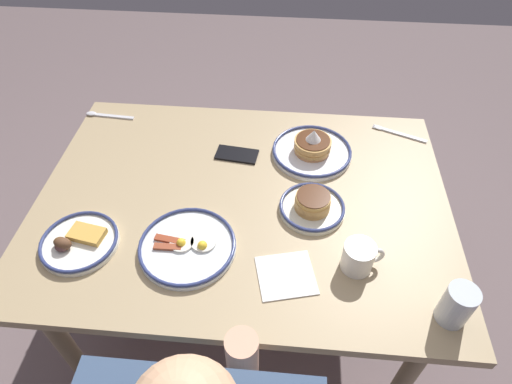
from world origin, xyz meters
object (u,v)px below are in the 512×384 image
Objects in this scene: fork_near at (399,134)px; tea_spoon at (103,115)px; plate_near_main at (312,205)px; coffee_mug at (359,257)px; plate_far_companion at (312,149)px; plate_far_side at (78,242)px; paper_napkin at (286,275)px; plate_center_pancakes at (188,246)px; cell_phone at (237,154)px; drinking_glass at (456,306)px.

tea_spoon is at bearing -0.73° from fork_near.
coffee_mug is at bearing 122.25° from plate_near_main.
plate_near_main is 0.90m from tea_spoon.
plate_near_main is 0.73× the size of plate_far_companion.
paper_napkin is (-0.59, 0.05, -0.01)m from plate_far_side.
tea_spoon is at bearing -52.78° from plate_center_pancakes.
tea_spoon reaches higher than fork_near.
plate_far_side is 1.47× the size of paper_napkin.
fork_near is at bearing -157.07° from cell_phone.
fork_near is at bearing -88.20° from drinking_glass.
fork_near is (0.02, -0.72, -0.05)m from drinking_glass.
plate_far_companion is 1.45× the size of fork_near.
cell_phone is 0.96× the size of paper_napkin.
plate_far_side is (0.66, 0.19, -0.01)m from plate_near_main.
fork_near is at bearing -156.55° from plate_far_companion.
coffee_mug reaches higher than plate_near_main.
plate_near_main is at bearing -153.25° from plate_center_pancakes.
plate_center_pancakes is 0.42m from cell_phone.
cell_phone is (-0.09, -0.41, -0.01)m from plate_center_pancakes.
plate_far_side is 1.53× the size of cell_phone.
paper_napkin is at bearing -11.60° from drinking_glass.
plate_near_main is 0.47m from drinking_glass.
coffee_mug is at bearing 71.64° from fork_near.
coffee_mug is at bearing 177.89° from plate_center_pancakes.
plate_center_pancakes is 1.00× the size of plate_far_companion.
plate_far_side is at bearing 2.57° from plate_center_pancakes.
paper_napkin is (0.07, 0.24, -0.02)m from plate_near_main.
cell_phone is 0.76× the size of fork_near.
coffee_mug is at bearing 105.06° from plate_far_companion.
drinking_glass is at bearing 136.39° from plate_near_main.
paper_napkin is 0.75m from fork_near.
plate_far_side reaches higher than paper_napkin.
fork_near is 1.11m from tea_spoon.
plate_near_main reaches higher than paper_napkin.
plate_far_side is (0.31, 0.01, 0.00)m from plate_center_pancakes.
plate_far_companion reaches higher than paper_napkin.
tea_spoon is (0.92, -0.61, -0.04)m from coffee_mug.
cell_phone is (0.26, 0.03, -0.02)m from plate_far_companion.
paper_napkin is (-0.19, 0.47, -0.00)m from cell_phone.
plate_far_companion is 2.38× the size of coffee_mug.
fork_near is (-0.98, -0.59, -0.01)m from plate_far_side.
coffee_mug is 1.10m from tea_spoon.
cell_phone is at bearing -68.16° from paper_napkin.
plate_center_pancakes is at bearing -12.19° from drinking_glass.
tea_spoon is at bearing -32.98° from drinking_glass.
plate_far_side is (0.66, 0.45, -0.01)m from plate_far_companion.
tea_spoon is (0.79, -0.41, -0.02)m from plate_near_main.
coffee_mug is (-0.47, 0.02, 0.03)m from plate_center_pancakes.
plate_center_pancakes is 1.45× the size of tea_spoon.
coffee_mug reaches higher than plate_center_pancakes.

